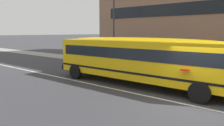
% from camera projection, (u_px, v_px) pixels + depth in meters
% --- Properties ---
extents(ground_plane, '(400.00, 400.00, 0.00)m').
position_uv_depth(ground_plane, '(191.00, 106.00, 9.55)').
color(ground_plane, '#38383D').
extents(lane_centreline, '(110.00, 0.16, 0.01)m').
position_uv_depth(lane_centreline, '(191.00, 105.00, 9.55)').
color(lane_centreline, silver).
rests_on(lane_centreline, ground_plane).
extents(school_bus, '(12.66, 3.00, 2.82)m').
position_uv_depth(school_bus, '(141.00, 57.00, 12.97)').
color(school_bus, yellow).
rests_on(school_bus, ground_plane).
extents(street_lamp, '(0.44, 0.44, 6.80)m').
position_uv_depth(street_lamp, '(114.00, 20.00, 21.42)').
color(street_lamp, '#38383D').
rests_on(street_lamp, ground_plane).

